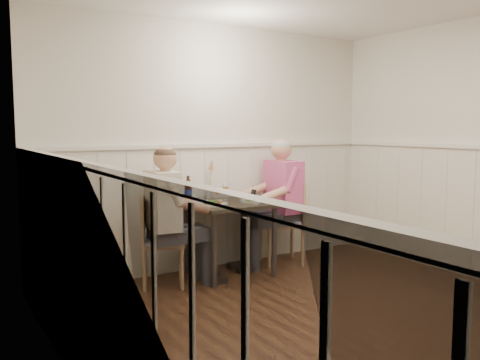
{
  "coord_description": "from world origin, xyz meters",
  "views": [
    {
      "loc": [
        -2.68,
        -2.56,
        1.52
      ],
      "look_at": [
        -0.07,
        1.64,
        1.0
      ],
      "focal_mm": 38.0,
      "sensor_mm": 36.0,
      "label": 1
    }
  ],
  "objects_px": {
    "diner_cream": "(167,228)",
    "chair_left": "(157,238)",
    "chair_right": "(286,219)",
    "man_in_pink": "(280,211)",
    "dining_table": "(230,213)",
    "grass_vase": "(209,181)",
    "beer_bottle": "(188,190)"
  },
  "relations": [
    {
      "from": "chair_left",
      "to": "man_in_pink",
      "type": "distance_m",
      "value": 1.45
    },
    {
      "from": "grass_vase",
      "to": "diner_cream",
      "type": "bearing_deg",
      "value": -150.81
    },
    {
      "from": "diner_cream",
      "to": "beer_bottle",
      "type": "height_order",
      "value": "diner_cream"
    },
    {
      "from": "dining_table",
      "to": "grass_vase",
      "type": "bearing_deg",
      "value": 104.58
    },
    {
      "from": "chair_left",
      "to": "beer_bottle",
      "type": "relative_size",
      "value": 3.18
    },
    {
      "from": "chair_left",
      "to": "beer_bottle",
      "type": "height_order",
      "value": "beer_bottle"
    },
    {
      "from": "dining_table",
      "to": "chair_left",
      "type": "relative_size",
      "value": 0.93
    },
    {
      "from": "chair_right",
      "to": "man_in_pink",
      "type": "height_order",
      "value": "man_in_pink"
    },
    {
      "from": "diner_cream",
      "to": "grass_vase",
      "type": "height_order",
      "value": "diner_cream"
    },
    {
      "from": "grass_vase",
      "to": "man_in_pink",
      "type": "bearing_deg",
      "value": -18.51
    },
    {
      "from": "chair_right",
      "to": "grass_vase",
      "type": "distance_m",
      "value": 0.98
    },
    {
      "from": "chair_right",
      "to": "beer_bottle",
      "type": "height_order",
      "value": "beer_bottle"
    },
    {
      "from": "chair_right",
      "to": "dining_table",
      "type": "bearing_deg",
      "value": -176.06
    },
    {
      "from": "man_in_pink",
      "to": "grass_vase",
      "type": "relative_size",
      "value": 3.23
    },
    {
      "from": "dining_table",
      "to": "chair_right",
      "type": "height_order",
      "value": "chair_right"
    },
    {
      "from": "diner_cream",
      "to": "chair_left",
      "type": "bearing_deg",
      "value": 121.04
    },
    {
      "from": "chair_left",
      "to": "beer_bottle",
      "type": "distance_m",
      "value": 0.64
    },
    {
      "from": "dining_table",
      "to": "chair_right",
      "type": "xyz_separation_m",
      "value": [
        0.76,
        0.05,
        -0.14
      ]
    },
    {
      "from": "diner_cream",
      "to": "man_in_pink",
      "type": "bearing_deg",
      "value": 4.44
    },
    {
      "from": "chair_right",
      "to": "diner_cream",
      "type": "xyz_separation_m",
      "value": [
        -1.48,
        -0.11,
        0.07
      ]
    },
    {
      "from": "beer_bottle",
      "to": "grass_vase",
      "type": "height_order",
      "value": "grass_vase"
    },
    {
      "from": "chair_right",
      "to": "grass_vase",
      "type": "height_order",
      "value": "grass_vase"
    },
    {
      "from": "chair_left",
      "to": "diner_cream",
      "type": "distance_m",
      "value": 0.16
    },
    {
      "from": "man_in_pink",
      "to": "beer_bottle",
      "type": "xyz_separation_m",
      "value": [
        -1.0,
        0.22,
        0.28
      ]
    },
    {
      "from": "dining_table",
      "to": "grass_vase",
      "type": "height_order",
      "value": "grass_vase"
    },
    {
      "from": "chair_right",
      "to": "chair_left",
      "type": "distance_m",
      "value": 1.54
    },
    {
      "from": "grass_vase",
      "to": "chair_left",
      "type": "bearing_deg",
      "value": -160.25
    },
    {
      "from": "chair_left",
      "to": "dining_table",
      "type": "bearing_deg",
      "value": -3.21
    },
    {
      "from": "chair_left",
      "to": "diner_cream",
      "type": "bearing_deg",
      "value": -58.96
    },
    {
      "from": "dining_table",
      "to": "grass_vase",
      "type": "xyz_separation_m",
      "value": [
        -0.08,
        0.3,
        0.31
      ]
    },
    {
      "from": "chair_right",
      "to": "diner_cream",
      "type": "distance_m",
      "value": 1.48
    },
    {
      "from": "chair_right",
      "to": "chair_left",
      "type": "relative_size",
      "value": 1.08
    }
  ]
}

